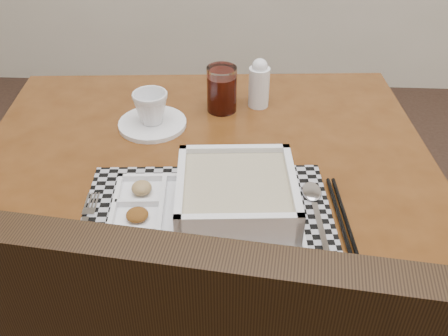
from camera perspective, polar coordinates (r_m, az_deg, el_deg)
The scene contains 10 objects.
dining_table at distance 0.99m, azimuth -2.14°, elevation -4.91°, with size 0.99×0.99×0.69m.
placemat at distance 0.86m, azimuth -1.94°, elevation -6.09°, with size 0.43×0.31×0.00m, color #A3A3AA.
serving_tray at distance 0.83m, azimuth 0.34°, elevation -4.31°, with size 0.34×0.24×0.09m.
fork at distance 0.87m, azimuth -15.67°, elevation -6.45°, with size 0.03×0.19×0.00m.
spoon at distance 0.91m, azimuth 10.12°, elevation -3.21°, with size 0.04×0.18×0.01m.
chopsticks at distance 0.87m, azimuth 13.57°, elevation -6.16°, with size 0.04×0.24×0.01m.
saucer at distance 1.12m, azimuth -8.17°, elevation 5.03°, with size 0.15×0.15×0.01m, color white.
cup at distance 1.10m, azimuth -8.35°, elevation 6.84°, with size 0.08×0.08×0.07m, color white.
juice_glass at distance 1.14m, azimuth -0.26°, elevation 8.82°, with size 0.07×0.07×0.11m.
creamer_bottle at distance 1.16m, azimuth 4.03°, elevation 9.60°, with size 0.05×0.05×0.12m.
Camera 1 is at (-0.64, -0.01, 1.27)m, focal length 40.00 mm.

